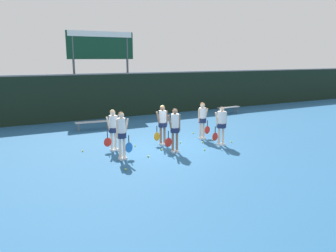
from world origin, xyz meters
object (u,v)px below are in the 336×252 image
Objects in this scene: scoreboard at (101,50)px; tennis_ball_5 at (205,150)px; player_2 at (221,122)px; tennis_ball_7 at (148,156)px; tennis_ball_8 at (217,137)px; tennis_ball_9 at (213,140)px; tennis_ball_3 at (162,150)px; tennis_ball_4 at (82,151)px; player_1 at (175,126)px; player_5 at (202,117)px; bench_courtside at (93,123)px; player_4 at (162,122)px; player_3 at (113,127)px; tennis_ball_2 at (180,143)px; tennis_ball_11 at (126,169)px; bench_far at (229,108)px; tennis_ball_6 at (193,133)px; player_0 at (122,132)px; tennis_ball_1 at (203,142)px; tennis_ball_0 at (135,146)px; tennis_ball_10 at (231,142)px.

tennis_ball_5 is at bearing -83.83° from scoreboard.
player_2 reaches higher than tennis_ball_7.
tennis_ball_9 is (-0.52, -0.40, -0.00)m from tennis_ball_8.
tennis_ball_4 is (-2.93, 1.33, -0.00)m from tennis_ball_3.
tennis_ball_4 is 5.83m from tennis_ball_9.
tennis_ball_4 is at bearing 162.20° from player_1.
player_1 is 1.04× the size of player_5.
bench_courtside is 1.03× the size of player_1.
player_3 is at bearing 179.45° from player_4.
tennis_ball_2 is (0.92, 1.13, -1.03)m from player_1.
player_2 is 25.47× the size of tennis_ball_11.
bench_far is 12.82m from tennis_ball_11.
tennis_ball_9 is (0.05, -1.61, -0.00)m from tennis_ball_6.
scoreboard is at bearing 95.25° from tennis_ball_2.
player_0 is at bearing -150.36° from player_4.
tennis_ball_4 is at bearing 170.73° from tennis_ball_2.
player_5 is 26.00× the size of tennis_ball_4.
tennis_ball_1 is at bearing -121.54° from player_5.
player_0 is 1.00× the size of player_1.
player_2 reaches higher than tennis_ball_4.
tennis_ball_8 is at bearing 18.06° from tennis_ball_7.
player_2 reaches higher than tennis_ball_11.
player_1 is 27.36× the size of tennis_ball_5.
tennis_ball_11 is at bearing -118.03° from tennis_ball_0.
bench_far reaches higher than tennis_ball_4.
player_0 is 25.50× the size of tennis_ball_3.
tennis_ball_2 is 1.03× the size of tennis_ball_8.
bench_courtside is at bearing 118.22° from player_1.
bench_far is 10.16m from tennis_ball_0.
player_2 is 25.00× the size of tennis_ball_6.
player_1 is 25.95× the size of tennis_ball_2.
player_3 is at bearing -88.47° from bench_courtside.
player_3 is (-2.20, -8.70, -3.21)m from scoreboard.
bench_far is 10.11m from tennis_ball_3.
tennis_ball_3 is at bearing -160.97° from player_5.
bench_courtside reaches higher than tennis_ball_9.
player_5 is at bearing 27.73° from tennis_ball_11.
tennis_ball_1 is 1.05× the size of tennis_ball_11.
player_1 is at bearing -148.34° from player_5.
bench_far is 1.04× the size of player_3.
tennis_ball_4 is at bearing -112.19° from scoreboard.
player_0 is at bearing -171.22° from tennis_ball_1.
tennis_ball_10 is (2.93, -1.08, -1.01)m from player_4.
tennis_ball_10 is at bearing -43.61° from bench_courtside.
bench_far is 26.90× the size of tennis_ball_10.
tennis_ball_11 is at bearing -156.59° from tennis_ball_8.
tennis_ball_3 is (-0.34, 0.48, -1.03)m from player_1.
player_0 is at bearing -167.85° from tennis_ball_3.
tennis_ball_2 is 4.25m from tennis_ball_4.
player_4 is 1.34m from tennis_ball_3.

